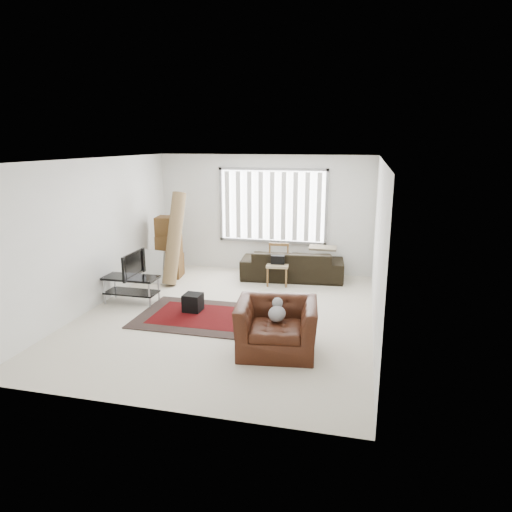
{
  "coord_description": "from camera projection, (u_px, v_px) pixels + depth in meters",
  "views": [
    {
      "loc": [
        2.26,
        -7.24,
        2.98
      ],
      "look_at": [
        0.47,
        0.22,
        1.05
      ],
      "focal_mm": 32.0,
      "sensor_mm": 36.0,
      "label": 1
    }
  ],
  "objects": [
    {
      "name": "tv_stand",
      "position": [
        131.0,
        284.0,
        8.61
      ],
      "size": [
        1.02,
        0.46,
        0.51
      ],
      "color": "black",
      "rests_on": "ground"
    },
    {
      "name": "armchair",
      "position": [
        277.0,
        323.0,
        6.59
      ],
      "size": [
        1.27,
        1.14,
        0.85
      ],
      "rotation": [
        0.0,
        0.0,
        0.13
      ],
      "color": "#38170B",
      "rests_on": "ground"
    },
    {
      "name": "tv",
      "position": [
        130.0,
        264.0,
        8.51
      ],
      "size": [
        0.11,
        0.83,
        0.48
      ],
      "primitive_type": "imported",
      "rotation": [
        0.0,
        0.0,
        1.57
      ],
      "color": "black",
      "rests_on": "tv_stand"
    },
    {
      "name": "rolled_rug",
      "position": [
        174.0,
        238.0,
        9.69
      ],
      "size": [
        0.42,
        0.88,
        1.96
      ],
      "primitive_type": "cylinder",
      "rotation": [
        -0.29,
        0.0,
        -0.15
      ],
      "color": "olive",
      "rests_on": "ground"
    },
    {
      "name": "side_chair",
      "position": [
        278.0,
        263.0,
        9.7
      ],
      "size": [
        0.51,
        0.51,
        0.86
      ],
      "rotation": [
        0.0,
        0.0,
        0.1
      ],
      "color": "#8D7A5C",
      "rests_on": "ground"
    },
    {
      "name": "white_flatpack",
      "position": [
        153.0,
        266.0,
        9.86
      ],
      "size": [
        0.58,
        0.28,
        0.71
      ],
      "primitive_type": "cube",
      "rotation": [
        -0.15,
        0.0,
        -0.17
      ],
      "color": "silver",
      "rests_on": "ground"
    },
    {
      "name": "persian_rug",
      "position": [
        208.0,
        317.0,
        7.96
      ],
      "size": [
        2.41,
        1.61,
        0.02
      ],
      "color": "black",
      "rests_on": "ground"
    },
    {
      "name": "sofa",
      "position": [
        292.0,
        260.0,
        10.1
      ],
      "size": [
        2.32,
        1.17,
        0.86
      ],
      "primitive_type": "imported",
      "rotation": [
        0.0,
        0.0,
        3.23
      ],
      "color": "black",
      "rests_on": "ground"
    },
    {
      "name": "moving_boxes",
      "position": [
        169.0,
        249.0,
        10.22
      ],
      "size": [
        0.62,
        0.58,
        1.37
      ],
      "color": "brown",
      "rests_on": "ground"
    },
    {
      "name": "subwoofer",
      "position": [
        193.0,
        302.0,
        8.18
      ],
      "size": [
        0.32,
        0.32,
        0.31
      ],
      "primitive_type": "cube",
      "rotation": [
        0.0,
        0.0,
        -0.03
      ],
      "color": "black",
      "rests_on": "persian_rug"
    },
    {
      "name": "room",
      "position": [
        236.0,
        212.0,
        8.11
      ],
      "size": [
        6.0,
        6.02,
        2.71
      ],
      "color": "beige",
      "rests_on": "ground"
    }
  ]
}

